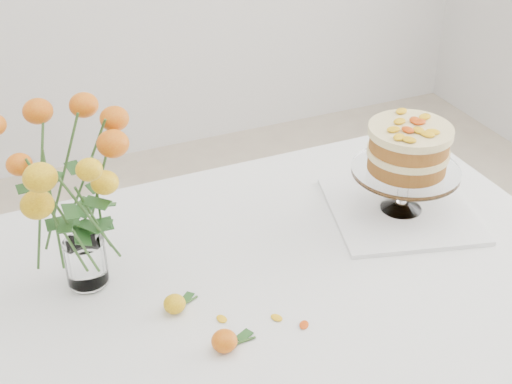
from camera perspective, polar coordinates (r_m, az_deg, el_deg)
table at (r=1.58m, az=0.10°, el=-8.97°), size 1.43×0.93×0.76m
napkin at (r=1.75m, az=11.49°, el=-1.42°), size 0.41×0.41×0.01m
cake_stand at (r=1.67m, az=12.06°, el=3.10°), size 0.25×0.25×0.23m
rose_vase at (r=1.40m, az=-14.43°, el=0.83°), size 0.31×0.31×0.43m
loose_rose_near at (r=1.43m, az=-6.52°, el=-8.89°), size 0.08×0.05×0.04m
loose_rose_far at (r=1.35m, az=-2.53°, el=-11.82°), size 0.09×0.05×0.04m
stray_petal_a at (r=1.42m, az=-2.76°, el=-10.11°), size 0.03×0.02×0.00m
stray_petal_b at (r=1.42m, az=1.66°, el=-10.03°), size 0.03×0.02×0.00m
stray_petal_c at (r=1.41m, az=3.86°, el=-10.57°), size 0.03×0.02×0.00m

